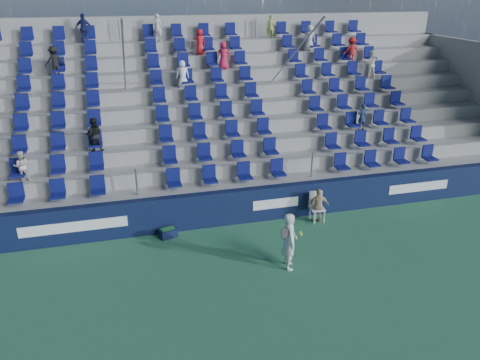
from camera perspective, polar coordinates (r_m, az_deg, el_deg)
The scene contains 7 objects.
ground at distance 13.28m, azimuth 2.27°, elevation -11.45°, with size 70.00×70.00×0.00m, color #31744C.
sponsor_wall at distance 15.61m, azimuth -1.03°, elevation -3.32°, with size 24.00×0.32×1.20m.
grandstand at distance 19.74m, azimuth -4.60°, elevation 7.04°, with size 24.00×8.17×6.63m.
tennis_player at distance 13.22m, azimuth 6.09°, elevation -7.40°, with size 0.69×0.69×1.70m.
line_judge_chair at distance 16.04m, azimuth 9.31°, elevation -2.93°, with size 0.50×0.52×1.03m.
line_judge at distance 15.90m, azimuth 9.54°, elevation -3.10°, with size 0.71×0.30×1.22m, color tan.
ball_bin at distance 15.15m, azimuth -8.75°, elevation -6.33°, with size 0.60×0.48×0.30m.
Camera 1 is at (-3.27, -10.48, 7.46)m, focal length 35.00 mm.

